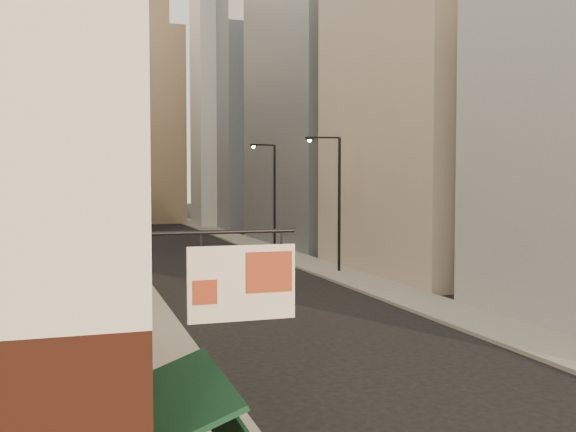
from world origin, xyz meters
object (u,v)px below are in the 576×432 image
(white_tower, at_px, (225,86))
(streetlamp_mid, at_px, (336,196))
(traffic_light_left, at_px, (115,213))
(streetlamp_far, at_px, (272,191))
(clock_tower, at_px, (132,103))

(white_tower, relative_size, streetlamp_mid, 4.86)
(white_tower, bearing_deg, traffic_light_left, -114.19)
(streetlamp_far, bearing_deg, white_tower, 70.96)
(clock_tower, height_order, streetlamp_far, clock_tower)
(clock_tower, distance_m, streetlamp_far, 49.36)
(streetlamp_mid, distance_m, traffic_light_left, 16.75)
(streetlamp_far, xyz_separation_m, traffic_light_left, (-12.77, -3.01, -1.56))
(clock_tower, relative_size, traffic_light_left, 8.98)
(white_tower, relative_size, streetlamp_far, 4.68)
(streetlamp_mid, bearing_deg, traffic_light_left, 152.55)
(clock_tower, relative_size, streetlamp_mid, 5.26)
(white_tower, xyz_separation_m, traffic_light_left, (-16.24, -36.14, -15.11))
(white_tower, bearing_deg, streetlamp_far, -95.96)
(clock_tower, distance_m, white_tower, 17.83)
(clock_tower, relative_size, streetlamp_far, 5.07)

